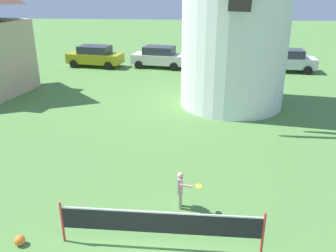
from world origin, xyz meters
The scene contains 7 objects.
tennis_net centered at (0.36, 1.68, 0.68)m, with size 4.77×0.06×1.10m.
player_far centered at (0.76, 3.33, 0.63)m, with size 0.69×0.44×1.10m.
stray_ball centered at (-3.00, 1.45, 0.13)m, with size 0.26×0.26×0.26m, color orange.
parked_car_mustard centered at (-6.70, 21.08, 0.81)m, with size 4.26×2.36×1.56m.
parked_car_cream centered at (-1.87, 21.22, 0.81)m, with size 4.13×2.38×1.56m.
parked_car_blue centered at (2.47, 20.75, 0.81)m, with size 4.41×2.35×1.56m.
parked_car_silver centered at (7.23, 20.74, 0.81)m, with size 4.21×2.06×1.56m.
Camera 1 is at (1.14, -5.07, 5.82)m, focal length 37.99 mm.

